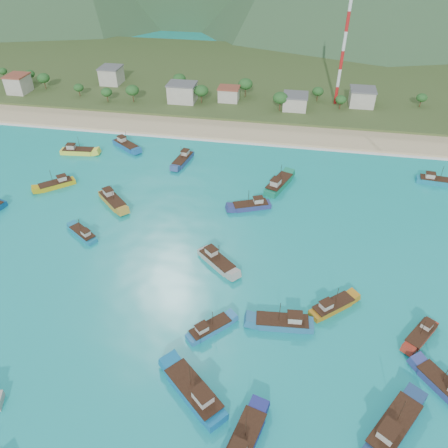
% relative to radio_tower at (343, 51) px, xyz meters
% --- Properties ---
extents(ground, '(600.00, 600.00, 0.00)m').
position_rel_radio_tower_xyz_m(ground, '(-33.36, -108.00, -21.95)').
color(ground, '#0D8796').
rests_on(ground, ground).
extents(beach, '(400.00, 18.00, 1.20)m').
position_rel_radio_tower_xyz_m(beach, '(-33.36, -29.00, -21.95)').
color(beach, beige).
rests_on(beach, ground).
extents(land, '(400.00, 110.00, 2.40)m').
position_rel_radio_tower_xyz_m(land, '(-33.36, 32.00, -21.95)').
color(land, '#385123').
rests_on(land, ground).
extents(surf_line, '(400.00, 2.50, 0.08)m').
position_rel_radio_tower_xyz_m(surf_line, '(-33.36, -38.50, -21.95)').
color(surf_line, white).
rests_on(surf_line, ground).
extents(village, '(214.62, 32.31, 6.94)m').
position_rel_radio_tower_xyz_m(village, '(-30.67, -5.74, -17.24)').
color(village, beige).
rests_on(village, ground).
extents(vegetation, '(279.71, 25.18, 8.27)m').
position_rel_radio_tower_xyz_m(vegetation, '(-34.83, -4.73, -16.97)').
color(vegetation, '#235623').
rests_on(vegetation, ground).
extents(radio_tower, '(1.20, 1.20, 40.69)m').
position_rel_radio_tower_xyz_m(radio_tower, '(0.00, 0.00, 0.00)').
color(radio_tower, red).
rests_on(radio_tower, ground).
extents(boat_3, '(4.88, 11.15, 6.37)m').
position_rel_radio_tower_xyz_m(boat_3, '(-48.56, -55.69, -21.18)').
color(boat_3, '#304A82').
rests_on(boat_3, ground).
extents(boat_5, '(11.64, 4.31, 6.74)m').
position_rel_radio_tower_xyz_m(boat_5, '(-12.52, -116.98, -21.11)').
color(boat_5, '#266894').
rests_on(boat_5, ground).
extents(boat_6, '(7.84, 12.91, 7.34)m').
position_rel_radio_tower_xyz_m(boat_6, '(-17.41, -65.45, -21.01)').
color(boat_6, '#127A57').
rests_on(boat_6, ground).
extents(boat_10, '(10.79, 6.77, 6.14)m').
position_rel_radio_tower_xyz_m(boat_10, '(-23.88, -77.59, -21.22)').
color(boat_10, navy).
rests_on(boat_10, ground).
extents(boat_11, '(12.48, 11.62, 7.79)m').
position_rel_radio_tower_xyz_m(boat_11, '(-26.02, -134.79, -20.92)').
color(boat_11, '#11669C').
rests_on(boat_11, ground).
extents(boat_12, '(11.08, 9.23, 6.64)m').
position_rel_radio_tower_xyz_m(boat_12, '(-70.03, -49.23, -21.13)').
color(boat_12, '#1B5D9E').
rests_on(boat_12, ground).
extents(boat_13, '(9.72, 9.13, 6.09)m').
position_rel_radio_tower_xyz_m(boat_13, '(-81.01, -76.66, -21.23)').
color(boat_13, gold).
rests_on(boat_13, ground).
extents(boat_16, '(10.43, 12.89, 7.66)m').
position_rel_radio_tower_xyz_m(boat_16, '(5.79, -135.17, -20.95)').
color(boat_16, navy).
rests_on(boat_16, ground).
extents(boat_17, '(10.70, 10.33, 6.79)m').
position_rel_radio_tower_xyz_m(boat_17, '(-61.66, -81.99, -21.11)').
color(boat_17, '#B58A2F').
rests_on(boat_17, ground).
extents(boat_22, '(9.52, 8.80, 5.93)m').
position_rel_radio_tower_xyz_m(boat_22, '(-3.01, -110.84, -21.26)').
color(boat_22, '#AF7518').
rests_on(boat_22, ground).
extents(boat_23, '(11.24, 4.29, 6.49)m').
position_rel_radio_tower_xyz_m(boat_23, '(-83.99, -56.10, -21.16)').
color(boat_23, yellow).
rests_on(boat_23, ground).
extents(boat_24, '(6.47, 12.33, 6.99)m').
position_rel_radio_tower_xyz_m(boat_24, '(-16.90, -141.74, -21.07)').
color(boat_24, navy).
rests_on(boat_24, ground).
extents(boat_26, '(10.21, 9.50, 6.37)m').
position_rel_radio_tower_xyz_m(boat_26, '(-28.74, -101.37, -21.18)').
color(boat_26, '#A6A197').
rests_on(boat_26, ground).
extents(boat_28, '(8.88, 7.18, 5.28)m').
position_rel_radio_tower_xyz_m(boat_28, '(-63.27, -97.19, -21.38)').
color(boat_28, '#187297').
rests_on(boat_28, ground).
extents(boat_29, '(7.52, 8.95, 5.38)m').
position_rel_radio_tower_xyz_m(boat_29, '(13.56, -114.93, -21.36)').
color(boat_29, '#9F2C1C').
rests_on(boat_29, ground).
extents(boat_30, '(9.16, 10.25, 6.29)m').
position_rel_radio_tower_xyz_m(boat_30, '(15.42, -126.22, -21.20)').
color(boat_30, navy).
rests_on(boat_30, ground).
extents(boat_31, '(10.89, 4.18, 6.28)m').
position_rel_radio_tower_xyz_m(boat_31, '(27.96, -55.12, -21.20)').
color(boat_31, '#147895').
rests_on(boat_31, ground).
extents(boat_32, '(8.45, 8.56, 5.49)m').
position_rel_radio_tower_xyz_m(boat_32, '(-26.37, -120.81, -21.34)').
color(boat_32, teal).
rests_on(boat_32, ground).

